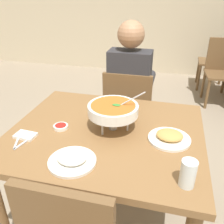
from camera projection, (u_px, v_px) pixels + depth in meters
ground_plane at (107, 217)px, 1.85m from camera, size 16.00×16.00×0.00m
dining_table_main at (106, 146)px, 1.54m from camera, size 1.15×0.99×0.77m
chair_diner_main at (128, 111)px, 2.28m from camera, size 0.44×0.44×0.90m
diner_main at (130, 86)px, 2.20m from camera, size 0.40×0.45×1.31m
curry_bowl at (113, 110)px, 1.45m from camera, size 0.33×0.30×0.26m
rice_plate at (72, 159)px, 1.22m from camera, size 0.24×0.24×0.06m
appetizer_plate at (169, 137)px, 1.39m from camera, size 0.24×0.24×0.06m
sauce_dish at (61, 127)px, 1.51m from camera, size 0.09×0.09×0.02m
napkin_folded at (25, 135)px, 1.43m from camera, size 0.13×0.09×0.02m
fork_utensil at (18, 140)px, 1.39m from camera, size 0.07×0.16×0.01m
spoon_utensil at (25, 141)px, 1.38m from camera, size 0.05×0.17×0.01m
drink_glass at (188, 175)px, 1.06m from camera, size 0.07×0.07×0.13m
chair_bg_right at (220, 58)px, 3.91m from camera, size 0.45×0.45×0.90m
chair_bg_corner at (222, 68)px, 3.45m from camera, size 0.47×0.47×0.90m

